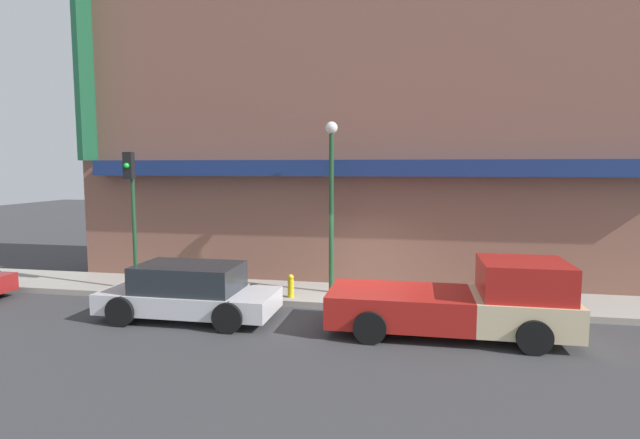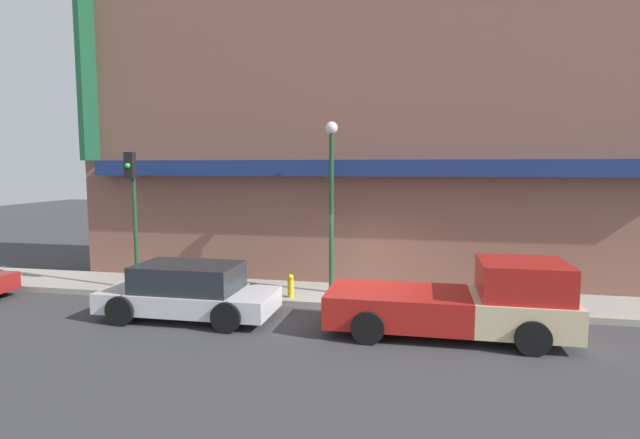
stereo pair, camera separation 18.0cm
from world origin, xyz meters
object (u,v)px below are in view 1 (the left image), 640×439
Objects in this scene: pickup_truck at (465,302)px; parked_car at (189,292)px; street_lamp at (331,185)px; fire_hydrant at (291,286)px; traffic_light at (132,197)px.

parked_car is (-6.84, 0.00, -0.09)m from pickup_truck.
street_lamp reaches higher than parked_car.
pickup_truck is 8.25× the size of fire_hydrant.
street_lamp is (1.03, 0.81, 2.85)m from fire_hydrant.
parked_car is at bearing 179.52° from pickup_truck.
pickup_truck is 5.17m from street_lamp.
pickup_truck is at bearing -36.94° from street_lamp.
traffic_light is at bearing -172.20° from street_lamp.
parked_car is 2.92m from fire_hydrant.
traffic_light is (-4.89, -0.00, 2.50)m from fire_hydrant.
street_lamp is 5.99m from traffic_light.
street_lamp is (3.25, 2.70, 2.66)m from parked_car.
parked_car is 0.89× the size of street_lamp.
street_lamp reaches higher than pickup_truck.
pickup_truck is at bearing 1.60° from parked_car.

